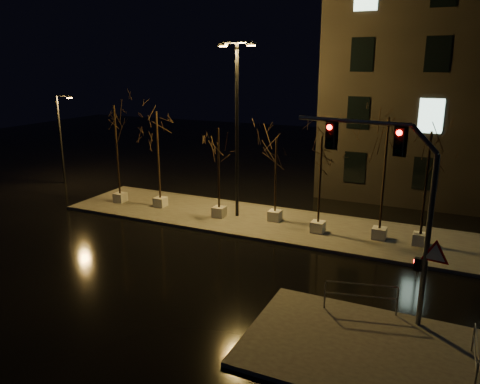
% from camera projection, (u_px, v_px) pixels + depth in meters
% --- Properties ---
extents(ground, '(90.00, 90.00, 0.00)m').
position_uv_depth(ground, '(202.00, 263.00, 20.18)').
color(ground, black).
rests_on(ground, ground).
extents(median, '(22.00, 5.00, 0.15)m').
position_uv_depth(median, '(256.00, 220.00, 25.41)').
color(median, '#47453F').
rests_on(median, ground).
extents(sidewalk_corner, '(7.00, 5.00, 0.15)m').
position_uv_depth(sidewalk_corner, '(362.00, 348.00, 14.07)').
color(sidewalk_corner, '#47453F').
rests_on(sidewalk_corner, ground).
extents(tree_0, '(1.80, 1.80, 5.99)m').
position_uv_depth(tree_0, '(115.00, 127.00, 27.35)').
color(tree_0, silver).
rests_on(tree_0, median).
extents(tree_1, '(1.80, 1.80, 5.71)m').
position_uv_depth(tree_1, '(157.00, 133.00, 26.49)').
color(tree_1, silver).
rests_on(tree_1, median).
extents(tree_2, '(1.80, 1.80, 5.02)m').
position_uv_depth(tree_2, '(218.00, 148.00, 24.83)').
color(tree_2, silver).
rests_on(tree_2, median).
extents(tree_3, '(1.80, 1.80, 4.62)m').
position_uv_depth(tree_3, '(276.00, 157.00, 24.26)').
color(tree_3, silver).
rests_on(tree_3, median).
extents(tree_4, '(1.80, 1.80, 4.99)m').
position_uv_depth(tree_4, '(321.00, 158.00, 22.47)').
color(tree_4, silver).
rests_on(tree_4, median).
extents(tree_5, '(1.80, 1.80, 6.00)m').
position_uv_depth(tree_5, '(387.00, 146.00, 21.39)').
color(tree_5, silver).
rests_on(tree_5, median).
extents(tree_6, '(1.80, 1.80, 5.45)m').
position_uv_depth(tree_6, '(429.00, 158.00, 20.75)').
color(tree_6, silver).
rests_on(tree_6, median).
extents(traffic_signal_mast, '(5.25, 0.93, 6.48)m').
position_uv_depth(traffic_signal_mast, '(397.00, 194.00, 14.64)').
color(traffic_signal_mast, '#56585D').
rests_on(traffic_signal_mast, sidewalk_corner).
extents(streetlight_main, '(2.29, 0.79, 9.24)m').
position_uv_depth(streetlight_main, '(237.00, 119.00, 24.56)').
color(streetlight_main, black).
rests_on(streetlight_main, median).
extents(streetlight_far, '(1.19, 0.53, 6.20)m').
position_uv_depth(streetlight_far, '(61.00, 136.00, 32.77)').
color(streetlight_far, black).
rests_on(streetlight_far, ground).
extents(guard_rail_a, '(2.38, 0.58, 1.05)m').
position_uv_depth(guard_rail_a, '(361.00, 293.00, 15.80)').
color(guard_rail_a, '#56585D').
rests_on(guard_rail_a, sidewalk_corner).
extents(guard_rail_b, '(0.09, 1.96, 0.93)m').
position_uv_depth(guard_rail_b, '(475.00, 351.00, 12.80)').
color(guard_rail_b, '#56585D').
rests_on(guard_rail_b, sidewalk_corner).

